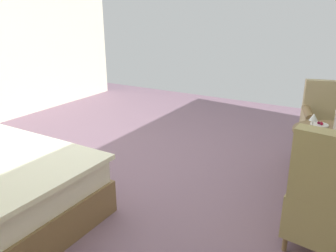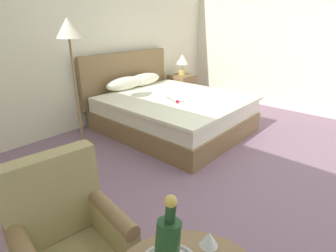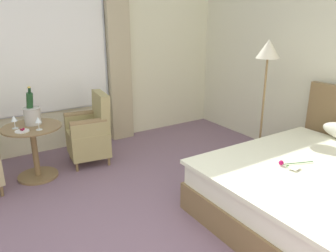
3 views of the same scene
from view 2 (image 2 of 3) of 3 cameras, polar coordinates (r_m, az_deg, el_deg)
ground_plane at (r=3.05m, az=19.69°, el=-11.42°), size 7.19×7.19×0.00m
wall_headboard_side at (r=4.47m, az=-16.18°, el=19.71°), size 5.60×0.12×3.01m
bed at (r=4.14m, az=0.22°, el=3.50°), size 1.84×2.14×1.12m
nightstand at (r=5.48m, az=3.02°, el=7.99°), size 0.49×0.43×0.60m
bedside_lamp at (r=5.38m, az=3.14°, el=13.87°), size 0.25×0.25×0.41m
floor_lamp_brass at (r=3.51m, az=-20.57°, el=16.38°), size 0.30×0.30×1.65m
wine_glass_near_edge at (r=1.16m, az=8.87°, el=-23.45°), size 0.07×0.07×0.16m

